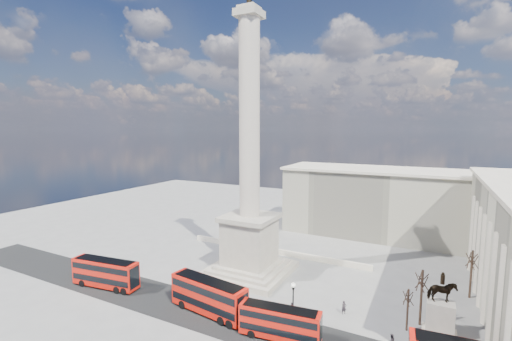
{
  "coord_description": "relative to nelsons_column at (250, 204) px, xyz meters",
  "views": [
    {
      "loc": [
        28.57,
        -47.84,
        26.09
      ],
      "look_at": [
        3.1,
        1.49,
        19.44
      ],
      "focal_mm": 24.0,
      "sensor_mm": 36.0,
      "label": 1
    }
  ],
  "objects": [
    {
      "name": "balustrade_wall",
      "position": [
        0.0,
        11.0,
        -12.37
      ],
      "size": [
        40.0,
        0.6,
        1.1
      ],
      "primitive_type": "cube",
      "color": "beige",
      "rests_on": "ground"
    },
    {
      "name": "nelsons_column",
      "position": [
        0.0,
        0.0,
        0.0
      ],
      "size": [
        14.0,
        14.0,
        49.85
      ],
      "color": "#B1A793",
      "rests_on": "ground"
    },
    {
      "name": "pedestrian_walking",
      "position": [
        18.64,
        -6.34,
        -11.95
      ],
      "size": [
        0.84,
        0.78,
        1.93
      ],
      "primitive_type": "imported",
      "rotation": [
        0.0,
        0.0,
        0.6
      ],
      "color": "#282226",
      "rests_on": "ground"
    },
    {
      "name": "asphalt_road",
      "position": [
        5.0,
        -15.0,
        -12.91
      ],
      "size": [
        120.0,
        9.0,
        0.01
      ],
      "primitive_type": "cube",
      "color": "black",
      "rests_on": "ground"
    },
    {
      "name": "red_bus_b",
      "position": [
        1.5,
        -15.01,
        -10.31
      ],
      "size": [
        12.51,
        4.39,
        4.97
      ],
      "rotation": [
        0.0,
        0.0,
        -0.13
      ],
      "color": "red",
      "rests_on": "ground"
    },
    {
      "name": "equestrian_statue",
      "position": [
        30.61,
        -5.83,
        -9.99
      ],
      "size": [
        4.04,
        3.03,
        8.4
      ],
      "color": "beige",
      "rests_on": "ground"
    },
    {
      "name": "bare_tree_near",
      "position": [
        28.33,
        -4.37,
        -6.55
      ],
      "size": [
        1.85,
        1.85,
        8.08
      ],
      "rotation": [
        0.0,
        0.0,
        0.38
      ],
      "color": "#332319",
      "rests_on": "ground"
    },
    {
      "name": "ground",
      "position": [
        0.0,
        -5.0,
        -12.92
      ],
      "size": [
        180.0,
        180.0,
        0.0
      ],
      "primitive_type": "plane",
      "color": "gray",
      "rests_on": "ground"
    },
    {
      "name": "pedestrian_crossing",
      "position": [
        11.95,
        -9.57,
        -12.11
      ],
      "size": [
        0.49,
        0.99,
        1.62
      ],
      "primitive_type": "imported",
      "rotation": [
        0.0,
        0.0,
        1.68
      ],
      "color": "#282226",
      "rests_on": "ground"
    },
    {
      "name": "victorian_lamp",
      "position": [
        13.91,
        -14.17,
        -8.87
      ],
      "size": [
        0.59,
        0.59,
        6.87
      ],
      "rotation": [
        0.0,
        0.0,
        0.31
      ],
      "color": "black",
      "rests_on": "ground"
    },
    {
      "name": "red_bus_a",
      "position": [
        -18.44,
        -16.09,
        -10.43
      ],
      "size": [
        11.96,
        4.21,
        4.75
      ],
      "rotation": [
        0.0,
        0.0,
        0.14
      ],
      "color": "red",
      "rests_on": "ground"
    },
    {
      "name": "pedestrian_standing",
      "position": [
        25.47,
        -11.5,
        -12.0
      ],
      "size": [
        1.13,
        1.13,
        1.84
      ],
      "primitive_type": "imported",
      "rotation": [
        0.0,
        0.0,
        3.92
      ],
      "color": "#282226",
      "rests_on": "ground"
    },
    {
      "name": "red_bus_c",
      "position": [
        12.89,
        -15.88,
        -10.74
      ],
      "size": [
        10.45,
        3.51,
        4.15
      ],
      "rotation": [
        0.0,
        0.0,
        0.12
      ],
      "color": "red",
      "rests_on": "ground"
    },
    {
      "name": "bare_tree_far",
      "position": [
        34.97,
        7.49,
        -6.61
      ],
      "size": [
        1.96,
        1.96,
        8.0
      ],
      "rotation": [
        0.0,
        0.0,
        0.28
      ],
      "color": "#332319",
      "rests_on": "ground"
    },
    {
      "name": "bare_tree_mid",
      "position": [
        26.85,
        -6.59,
        -8.24
      ],
      "size": [
        1.57,
        1.57,
        5.94
      ],
      "rotation": [
        0.0,
        0.0,
        0.3
      ],
      "color": "#332319",
      "rests_on": "ground"
    },
    {
      "name": "building_northeast",
      "position": [
        20.0,
        35.0,
        -4.59
      ],
      "size": [
        51.0,
        17.0,
        16.6
      ],
      "color": "beige",
      "rests_on": "ground"
    }
  ]
}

